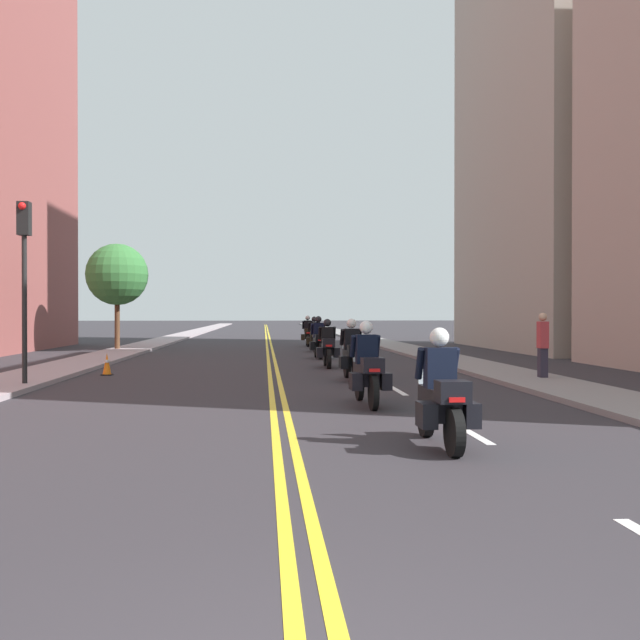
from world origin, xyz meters
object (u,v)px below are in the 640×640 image
object	(u,v)px
street_tree_0	(117,275)
motorcycle_4	(319,342)
traffic_cone_2	(107,364)
traffic_light_near	(24,258)
motorcycle_0	(441,399)
motorcycle_6	(308,334)
motorcycle_3	(327,348)
motorcycle_5	(314,337)
pedestrian_0	(543,346)
motorcycle_1	(367,371)
motorcycle_2	(352,356)

from	to	relation	value
street_tree_0	motorcycle_4	bearing A→B (deg)	-34.70
traffic_cone_2	traffic_light_near	size ratio (longest dim) A/B	0.14
traffic_cone_2	traffic_light_near	xyz separation A→B (m)	(-1.18, -3.60, 2.79)
motorcycle_0	traffic_cone_2	xyz separation A→B (m)	(-6.89, 11.99, -0.32)
motorcycle_4	motorcycle_6	world-z (taller)	motorcycle_4
motorcycle_3	motorcycle_5	world-z (taller)	motorcycle_5
pedestrian_0	street_tree_0	distance (m)	22.02
motorcycle_1	motorcycle_4	xyz separation A→B (m)	(0.18, 14.93, -0.01)
motorcycle_2	motorcycle_6	size ratio (longest dim) A/B	1.01
motorcycle_4	pedestrian_0	size ratio (longest dim) A/B	1.21
motorcycle_4	motorcycle_3	bearing A→B (deg)	-92.72
traffic_cone_2	street_tree_0	xyz separation A→B (m)	(-2.39, 13.67, 3.30)
motorcycle_1	motorcycle_6	xyz separation A→B (m)	(0.39, 25.57, 0.00)
motorcycle_5	motorcycle_6	distance (m)	5.16
traffic_cone_2	street_tree_0	size ratio (longest dim) A/B	0.13
motorcycle_1	traffic_light_near	distance (m)	8.99
traffic_light_near	motorcycle_1	bearing A→B (deg)	-27.19
pedestrian_0	street_tree_0	bearing A→B (deg)	44.52
pedestrian_0	street_tree_0	size ratio (longest dim) A/B	0.36
motorcycle_2	motorcycle_5	distance (m)	15.10
motorcycle_6	motorcycle_2	bearing A→B (deg)	-89.05
motorcycle_5	traffic_cone_2	bearing A→B (deg)	-116.15
motorcycle_0	motorcycle_1	size ratio (longest dim) A/B	0.94
motorcycle_5	motorcycle_3	bearing A→B (deg)	-89.40
traffic_cone_2	street_tree_0	world-z (taller)	street_tree_0
motorcycle_3	motorcycle_4	distance (m)	4.80
motorcycle_0	motorcycle_6	xyz separation A→B (m)	(0.02, 30.01, 0.03)
motorcycle_3	traffic_light_near	distance (m)	10.25
motorcycle_0	motorcycle_5	world-z (taller)	motorcycle_5
street_tree_0	traffic_light_near	bearing A→B (deg)	-85.97
motorcycle_0	motorcycle_3	size ratio (longest dim) A/B	1.01
motorcycle_6	street_tree_0	world-z (taller)	street_tree_0
motorcycle_2	motorcycle_3	size ratio (longest dim) A/B	1.07
motorcycle_1	pedestrian_0	distance (m)	7.03
traffic_cone_2	motorcycle_1	bearing A→B (deg)	-49.20
motorcycle_6	traffic_cone_2	bearing A→B (deg)	-109.94
motorcycle_5	pedestrian_0	world-z (taller)	pedestrian_0
motorcycle_4	pedestrian_0	xyz separation A→B (m)	(5.11, -10.31, 0.27)
motorcycle_4	traffic_light_near	size ratio (longest dim) A/B	0.49
motorcycle_4	traffic_cone_2	bearing A→B (deg)	-134.22
motorcycle_2	motorcycle_3	distance (m)	4.82
motorcycle_0	pedestrian_0	size ratio (longest dim) A/B	1.18
pedestrian_0	traffic_cone_2	bearing A→B (deg)	80.01
motorcycle_2	motorcycle_6	distance (m)	20.26
motorcycle_0	motorcycle_6	distance (m)	30.01
motorcycle_3	motorcycle_4	size ratio (longest dim) A/B	0.97
motorcycle_5	motorcycle_1	bearing A→B (deg)	-88.98
traffic_cone_2	motorcycle_3	bearing A→B (deg)	21.17
pedestrian_0	motorcycle_2	bearing A→B (deg)	85.93
motorcycle_5	motorcycle_2	bearing A→B (deg)	-88.02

